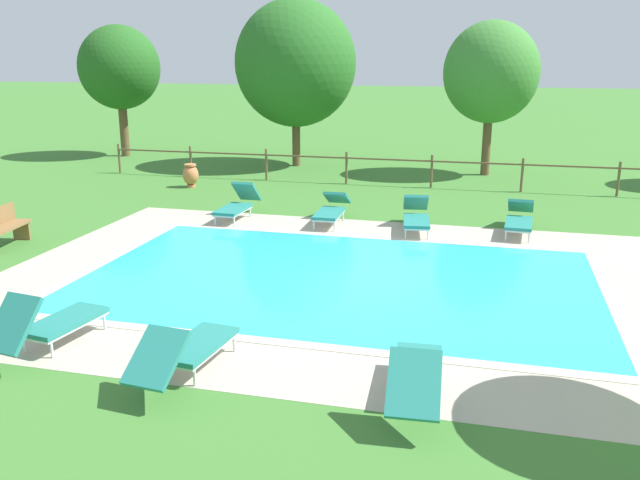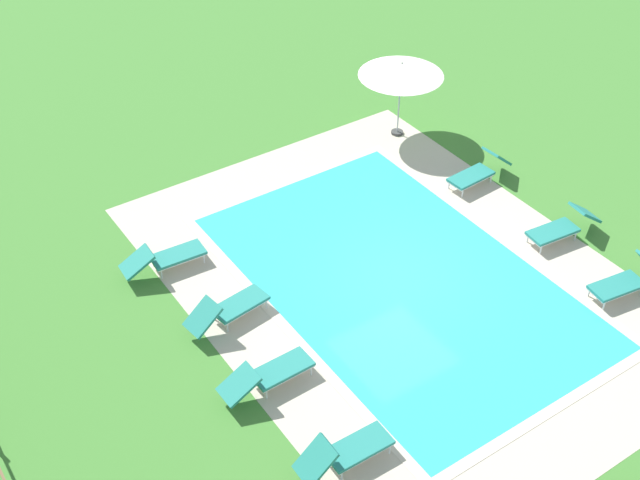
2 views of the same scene
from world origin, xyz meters
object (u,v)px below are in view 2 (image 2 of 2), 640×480
object	(u,v)px
sun_lounger_north_near_steps	(346,451)
sun_lounger_south_far	(562,226)
patio_umbrella_open_foreground	(401,69)
sun_lounger_north_end	(478,171)
sun_lounger_south_near_corner	(270,374)
sun_lounger_north_far	(229,308)
sun_lounger_north_mid	(166,257)
sun_lounger_south_mid	(627,280)

from	to	relation	value
sun_lounger_north_near_steps	sun_lounger_south_far	world-z (taller)	sun_lounger_north_near_steps
sun_lounger_south_far	patio_umbrella_open_foreground	distance (m)	6.52
sun_lounger_north_end	patio_umbrella_open_foreground	world-z (taller)	patio_umbrella_open_foreground
sun_lounger_south_near_corner	patio_umbrella_open_foreground	distance (m)	10.65
patio_umbrella_open_foreground	sun_lounger_north_far	bearing A→B (deg)	117.52
sun_lounger_north_end	sun_lounger_south_far	xyz separation A→B (m)	(-3.02, -0.05, -0.01)
sun_lounger_north_mid	sun_lounger_south_near_corner	bearing A→B (deg)	-178.59
sun_lounger_north_far	patio_umbrella_open_foreground	distance (m)	9.28
sun_lounger_north_near_steps	sun_lounger_south_far	size ratio (longest dim) A/B	0.96
sun_lounger_north_mid	sun_lounger_north_far	bearing A→B (deg)	-171.00
sun_lounger_south_near_corner	sun_lounger_south_far	xyz separation A→B (m)	(0.10, -8.64, 0.02)
sun_lounger_south_near_corner	sun_lounger_south_far	bearing A→B (deg)	-89.36
sun_lounger_north_end	patio_umbrella_open_foreground	distance (m)	3.70
sun_lounger_north_mid	sun_lounger_south_near_corner	size ratio (longest dim) A/B	1.00
sun_lounger_north_far	sun_lounger_south_far	xyz separation A→B (m)	(-2.07, -8.37, 0.00)
sun_lounger_north_end	patio_umbrella_open_foreground	xyz separation A→B (m)	(3.26, 0.24, 1.74)
patio_umbrella_open_foreground	sun_lounger_south_near_corner	bearing A→B (deg)	127.37
sun_lounger_north_mid	patio_umbrella_open_foreground	world-z (taller)	patio_umbrella_open_foreground
sun_lounger_north_far	sun_lounger_south_mid	bearing A→B (deg)	-118.31
sun_lounger_north_far	sun_lounger_south_far	bearing A→B (deg)	-103.89
sun_lounger_north_near_steps	sun_lounger_south_mid	distance (m)	8.18
sun_lounger_south_far	patio_umbrella_open_foreground	world-z (taller)	patio_umbrella_open_foreground
sun_lounger_south_near_corner	sun_lounger_south_mid	bearing A→B (deg)	-104.66
patio_umbrella_open_foreground	sun_lounger_north_near_steps	bearing A→B (deg)	137.24
sun_lounger_north_near_steps	sun_lounger_south_far	bearing A→B (deg)	-73.13
sun_lounger_south_near_corner	sun_lounger_south_far	world-z (taller)	sun_lounger_south_far
sun_lounger_north_mid	sun_lounger_north_end	world-z (taller)	sun_lounger_north_end
sun_lounger_north_near_steps	patio_umbrella_open_foreground	xyz separation A→B (m)	(8.85, -8.18, 1.74)
sun_lounger_north_end	sun_lounger_south_mid	xyz separation A→B (m)	(-5.30, 0.25, 0.01)
sun_lounger_south_mid	patio_umbrella_open_foreground	xyz separation A→B (m)	(8.56, -0.00, 1.73)
sun_lounger_south_near_corner	sun_lounger_south_mid	size ratio (longest dim) A/B	1.06
sun_lounger_north_near_steps	patio_umbrella_open_foreground	distance (m)	12.18
sun_lounger_north_far	sun_lounger_south_far	world-z (taller)	sun_lounger_south_far
sun_lounger_north_mid	sun_lounger_north_end	size ratio (longest dim) A/B	1.04
sun_lounger_north_mid	sun_lounger_south_far	world-z (taller)	sun_lounger_south_far
sun_lounger_south_mid	sun_lounger_south_far	bearing A→B (deg)	-7.42
sun_lounger_north_far	sun_lounger_north_end	size ratio (longest dim) A/B	1.04
sun_lounger_north_mid	patio_umbrella_open_foreground	bearing A→B (deg)	-77.96
sun_lounger_north_far	sun_lounger_south_mid	distance (m)	9.17
sun_lounger_north_end	sun_lounger_south_near_corner	world-z (taller)	sun_lounger_north_end
sun_lounger_south_mid	sun_lounger_north_mid	bearing A→B (deg)	51.38
sun_lounger_north_end	sun_lounger_north_mid	bearing A→B (deg)	80.53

